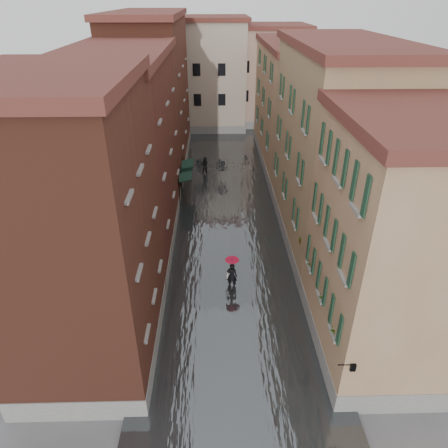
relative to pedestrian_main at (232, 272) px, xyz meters
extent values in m
plane|color=#5E5E61|center=(0.04, -2.75, -1.20)|extent=(120.00, 120.00, 0.00)
cube|color=#3E4244|center=(0.04, 10.25, -1.10)|extent=(10.00, 60.00, 0.20)
cube|color=brown|center=(-6.96, -4.75, 5.30)|extent=(6.00, 8.00, 13.00)
cube|color=#562C1B|center=(-6.96, 6.25, 5.05)|extent=(6.00, 14.00, 12.50)
cube|color=brown|center=(-6.96, 21.25, 5.80)|extent=(6.00, 16.00, 14.00)
cube|color=#99744F|center=(7.04, -4.75, 4.55)|extent=(6.00, 8.00, 11.50)
cube|color=#95795A|center=(7.04, 6.25, 5.30)|extent=(6.00, 14.00, 13.00)
cube|color=#99744F|center=(7.04, 21.25, 4.55)|extent=(6.00, 16.00, 11.50)
cube|color=#B9A693|center=(-2.96, 35.25, 5.30)|extent=(12.00, 9.00, 13.00)
cube|color=tan|center=(6.04, 37.25, 4.80)|extent=(10.00, 9.00, 12.00)
cube|color=#173428|center=(-3.41, 11.92, 1.35)|extent=(1.09, 2.82, 0.31)
cylinder|color=black|center=(-3.91, 10.51, 0.20)|extent=(0.06, 0.06, 2.80)
cylinder|color=black|center=(-3.91, 13.33, 0.20)|extent=(0.06, 0.06, 2.80)
cube|color=#173428|center=(-3.41, 13.90, 1.35)|extent=(1.09, 3.07, 0.31)
cylinder|color=black|center=(-3.91, 12.36, 0.20)|extent=(0.06, 0.06, 2.80)
cylinder|color=black|center=(-3.91, 15.43, 0.20)|extent=(0.06, 0.06, 2.80)
cylinder|color=black|center=(4.09, -8.75, 1.90)|extent=(0.60, 0.05, 0.05)
cube|color=black|center=(4.39, -8.75, 1.80)|extent=(0.22, 0.22, 0.35)
cube|color=beige|center=(4.39, -8.75, 1.80)|extent=(0.14, 0.14, 0.24)
cube|color=brown|center=(4.16, -7.09, 1.95)|extent=(0.22, 0.85, 0.18)
imported|color=#265926|center=(4.16, -7.09, 2.37)|extent=(0.59, 0.51, 0.66)
cube|color=brown|center=(4.16, -4.94, 1.95)|extent=(0.22, 0.85, 0.18)
imported|color=#265926|center=(4.16, -4.94, 2.37)|extent=(0.59, 0.51, 0.66)
cube|color=brown|center=(4.16, -2.27, 1.95)|extent=(0.22, 0.85, 0.18)
imported|color=#265926|center=(4.16, -2.27, 2.37)|extent=(0.59, 0.51, 0.66)
cube|color=brown|center=(4.16, 0.21, 1.95)|extent=(0.22, 0.85, 0.18)
imported|color=#265926|center=(4.16, 0.21, 2.37)|extent=(0.59, 0.51, 0.66)
imported|color=black|center=(0.00, 0.00, -0.32)|extent=(0.73, 0.56, 1.77)
cube|color=beige|center=(-0.28, 0.05, -0.25)|extent=(0.08, 0.30, 0.38)
cylinder|color=black|center=(0.00, 0.00, 0.15)|extent=(0.02, 0.02, 1.00)
cone|color=red|center=(0.00, 0.00, 0.72)|extent=(0.88, 0.88, 0.28)
imported|color=black|center=(-1.86, 17.76, -0.25)|extent=(0.99, 0.81, 1.89)
camera|label=1|loc=(-0.98, -19.46, 14.56)|focal=32.00mm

